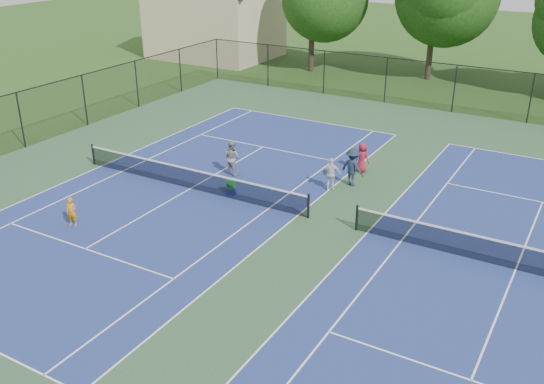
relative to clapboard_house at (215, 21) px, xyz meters
The scene contains 13 objects.
ground 34.11m from the clapboard_house, 47.39° to the right, with size 140.00×140.00×0.00m, color #234716.
court_pad 34.11m from the clapboard_house, 47.39° to the right, with size 36.00×36.00×0.01m, color #29492B.
tennis_court_left 29.83m from the clapboard_house, 57.38° to the right, with size 12.00×23.83×1.07m.
tennis_court_right 39.17m from the clapboard_house, 39.81° to the right, with size 12.00×23.83×1.07m.
perimeter_fence 34.00m from the clapboard_house, 47.39° to the right, with size 36.08×36.08×3.02m.
clapboard_house is the anchor object (origin of this frame).
child_player 33.48m from the clapboard_house, 64.92° to the right, with size 0.43×0.28×1.18m, color orange.
instructor 28.19m from the clapboard_house, 53.58° to the right, with size 0.81×0.63×1.67m, color gray.
bystander_a 30.85m from the clapboard_house, 45.56° to the right, with size 0.90×0.37×1.53m, color silver.
bystander_b 30.58m from the clapboard_house, 43.46° to the right, with size 1.14×0.66×1.76m, color #1A263A.
bystander_c 29.22m from the clapboard_house, 41.29° to the right, with size 0.71×0.46×1.45m, color maroon.
ball_crate 30.59m from the clapboard_house, 53.90° to the right, with size 0.38×0.28×0.29m, color navy.
ball_hopper 30.55m from the clapboard_house, 53.90° to the right, with size 0.34×0.27×0.43m, color green.
Camera 1 is at (8.72, -19.84, 11.00)m, focal length 40.00 mm.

